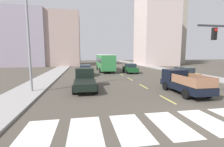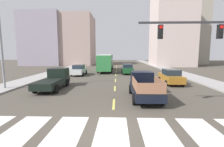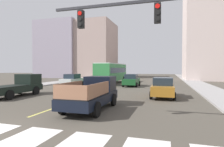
{
  "view_description": "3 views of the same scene",
  "coord_description": "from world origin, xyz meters",
  "px_view_note": "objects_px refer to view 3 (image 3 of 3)",
  "views": [
    {
      "loc": [
        -6.22,
        -6.9,
        3.46
      ],
      "look_at": [
        -2.5,
        14.18,
        0.8
      ],
      "focal_mm": 25.58,
      "sensor_mm": 36.0,
      "label": 1
    },
    {
      "loc": [
        0.24,
        -6.91,
        3.55
      ],
      "look_at": [
        -0.47,
        14.29,
        0.86
      ],
      "focal_mm": 25.53,
      "sensor_mm": 36.0,
      "label": 2
    },
    {
      "loc": [
        6.84,
        -5.08,
        2.51
      ],
      "look_at": [
        2.09,
        10.96,
        2.05
      ],
      "focal_mm": 30.02,
      "sensor_mm": 36.0,
      "label": 3
    }
  ],
  "objects_px": {
    "pickup_dark": "(19,86)",
    "sedan_far": "(163,87)",
    "city_bus": "(112,72)",
    "traffic_signal_gantry": "(186,27)",
    "sedan_mid": "(73,80)",
    "sedan_near_right": "(132,80)",
    "pickup_stakebed": "(94,93)"
  },
  "relations": [
    {
      "from": "city_bus",
      "to": "traffic_signal_gantry",
      "type": "bearing_deg",
      "value": -66.64
    },
    {
      "from": "pickup_stakebed",
      "to": "sedan_mid",
      "type": "xyz_separation_m",
      "value": [
        -8.4,
        12.84,
        -0.08
      ]
    },
    {
      "from": "sedan_mid",
      "to": "sedan_far",
      "type": "relative_size",
      "value": 1.0
    },
    {
      "from": "sedan_mid",
      "to": "sedan_near_right",
      "type": "bearing_deg",
      "value": 12.51
    },
    {
      "from": "pickup_stakebed",
      "to": "city_bus",
      "type": "height_order",
      "value": "city_bus"
    },
    {
      "from": "sedan_near_right",
      "to": "traffic_signal_gantry",
      "type": "distance_m",
      "value": 18.83
    },
    {
      "from": "pickup_stakebed",
      "to": "pickup_dark",
      "type": "height_order",
      "value": "same"
    },
    {
      "from": "sedan_near_right",
      "to": "city_bus",
      "type": "bearing_deg",
      "value": 133.74
    },
    {
      "from": "pickup_dark",
      "to": "traffic_signal_gantry",
      "type": "height_order",
      "value": "traffic_signal_gantry"
    },
    {
      "from": "city_bus",
      "to": "sedan_mid",
      "type": "height_order",
      "value": "city_bus"
    },
    {
      "from": "pickup_stakebed",
      "to": "city_bus",
      "type": "relative_size",
      "value": 0.48
    },
    {
      "from": "pickup_dark",
      "to": "sedan_near_right",
      "type": "relative_size",
      "value": 1.18
    },
    {
      "from": "pickup_stakebed",
      "to": "sedan_far",
      "type": "distance_m",
      "value": 7.11
    },
    {
      "from": "pickup_dark",
      "to": "traffic_signal_gantry",
      "type": "distance_m",
      "value": 15.22
    },
    {
      "from": "pickup_dark",
      "to": "city_bus",
      "type": "relative_size",
      "value": 0.48
    },
    {
      "from": "sedan_mid",
      "to": "sedan_far",
      "type": "height_order",
      "value": "same"
    },
    {
      "from": "pickup_dark",
      "to": "sedan_near_right",
      "type": "bearing_deg",
      "value": 54.81
    },
    {
      "from": "city_bus",
      "to": "sedan_near_right",
      "type": "xyz_separation_m",
      "value": [
        4.1,
        -4.11,
        -1.09
      ]
    },
    {
      "from": "sedan_mid",
      "to": "sedan_far",
      "type": "distance_m",
      "value": 14.33
    },
    {
      "from": "city_bus",
      "to": "sedan_far",
      "type": "xyz_separation_m",
      "value": [
        8.56,
        -13.27,
        -1.09
      ]
    },
    {
      "from": "pickup_stakebed",
      "to": "city_bus",
      "type": "xyz_separation_m",
      "value": [
        -4.47,
        19.09,
        1.02
      ]
    },
    {
      "from": "sedan_near_right",
      "to": "traffic_signal_gantry",
      "type": "xyz_separation_m",
      "value": [
        5.53,
        -17.69,
        3.34
      ]
    },
    {
      "from": "sedan_mid",
      "to": "sedan_far",
      "type": "xyz_separation_m",
      "value": [
        12.49,
        -7.02,
        0.0
      ]
    },
    {
      "from": "sedan_mid",
      "to": "city_bus",
      "type": "bearing_deg",
      "value": 55.43
    },
    {
      "from": "traffic_signal_gantry",
      "to": "city_bus",
      "type": "bearing_deg",
      "value": 113.83
    },
    {
      "from": "pickup_dark",
      "to": "sedan_mid",
      "type": "bearing_deg",
      "value": 88.31
    },
    {
      "from": "sedan_near_right",
      "to": "traffic_signal_gantry",
      "type": "height_order",
      "value": "traffic_signal_gantry"
    },
    {
      "from": "city_bus",
      "to": "traffic_signal_gantry",
      "type": "height_order",
      "value": "traffic_signal_gantry"
    },
    {
      "from": "sedan_far",
      "to": "traffic_signal_gantry",
      "type": "height_order",
      "value": "traffic_signal_gantry"
    },
    {
      "from": "pickup_dark",
      "to": "sedan_far",
      "type": "distance_m",
      "value": 12.95
    },
    {
      "from": "traffic_signal_gantry",
      "to": "sedan_far",
      "type": "bearing_deg",
      "value": 97.15
    },
    {
      "from": "pickup_stakebed",
      "to": "pickup_dark",
      "type": "relative_size",
      "value": 1.0
    }
  ]
}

